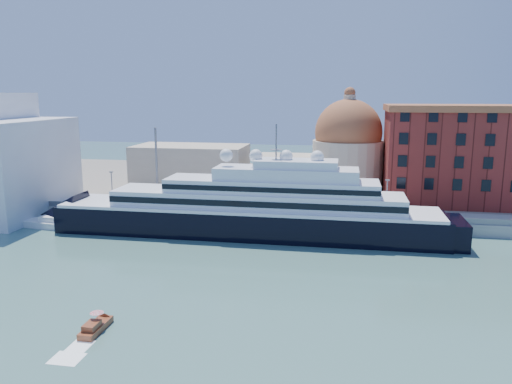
# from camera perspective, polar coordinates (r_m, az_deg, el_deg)

# --- Properties ---
(ground) EXTENTS (400.00, 400.00, 0.00)m
(ground) POSITION_cam_1_polar(r_m,az_deg,el_deg) (79.74, -6.08, -9.31)
(ground) COLOR #3D6961
(ground) RESTS_ON ground
(quay) EXTENTS (180.00, 10.00, 2.50)m
(quay) POSITION_cam_1_polar(r_m,az_deg,el_deg) (110.97, -1.21, -2.66)
(quay) COLOR gray
(quay) RESTS_ON ground
(land) EXTENTS (260.00, 72.00, 2.00)m
(land) POSITION_cam_1_polar(r_m,az_deg,el_deg) (150.55, 1.87, 0.94)
(land) COLOR slate
(land) RESTS_ON ground
(quay_fence) EXTENTS (180.00, 0.10, 1.20)m
(quay_fence) POSITION_cam_1_polar(r_m,az_deg,el_deg) (106.25, -1.69, -2.26)
(quay_fence) COLOR slate
(quay_fence) RESTS_ON quay
(superyacht) EXTENTS (86.68, 12.02, 25.91)m
(superyacht) POSITION_cam_1_polar(r_m,az_deg,el_deg) (99.75, -2.46, -2.36)
(superyacht) COLOR black
(superyacht) RESTS_ON ground
(service_barge) EXTENTS (12.14, 5.37, 2.64)m
(service_barge) POSITION_cam_1_polar(r_m,az_deg,el_deg) (115.18, -23.10, -3.31)
(service_barge) COLOR white
(service_barge) RESTS_ON ground
(water_taxi) EXTENTS (1.85, 5.54, 2.63)m
(water_taxi) POSITION_cam_1_polar(r_m,az_deg,el_deg) (64.30, -17.90, -14.43)
(water_taxi) COLOR brown
(water_taxi) RESTS_ON ground
(warehouse) EXTENTS (43.00, 19.00, 23.25)m
(warehouse) POSITION_cam_1_polar(r_m,az_deg,el_deg) (128.12, 24.02, 3.94)
(warehouse) COLOR maroon
(warehouse) RESTS_ON land
(church) EXTENTS (66.00, 18.00, 25.50)m
(church) POSITION_cam_1_polar(r_m,az_deg,el_deg) (131.27, 3.56, 3.78)
(church) COLOR beige
(church) RESTS_ON land
(lamp_posts) EXTENTS (120.80, 2.40, 18.00)m
(lamp_posts) POSITION_cam_1_polar(r_m,az_deg,el_deg) (110.76, -7.84, 1.75)
(lamp_posts) COLOR slate
(lamp_posts) RESTS_ON quay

